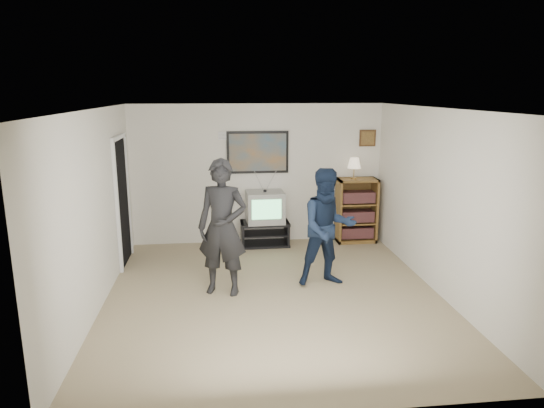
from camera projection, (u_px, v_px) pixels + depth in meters
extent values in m
cube|color=#7E6750|center=(274.00, 296.00, 6.58)|extent=(4.50, 5.00, 0.01)
cube|color=white|center=(274.00, 109.00, 6.01)|extent=(4.50, 5.00, 0.01)
cube|color=silver|center=(258.00, 174.00, 8.71)|extent=(4.50, 0.01, 2.50)
cube|color=silver|center=(95.00, 211.00, 6.05)|extent=(0.01, 5.00, 2.50)
cube|color=silver|center=(439.00, 202.00, 6.55)|extent=(0.01, 5.00, 2.50)
cube|color=black|center=(265.00, 223.00, 8.66)|extent=(0.87, 0.49, 0.04)
cube|color=black|center=(265.00, 244.00, 8.75)|extent=(0.87, 0.49, 0.04)
cube|color=black|center=(242.00, 234.00, 8.66)|extent=(0.04, 0.46, 0.43)
cube|color=black|center=(287.00, 233.00, 8.75)|extent=(0.04, 0.46, 0.43)
imported|color=black|center=(222.00, 228.00, 6.50)|extent=(0.78, 0.63, 1.86)
imported|color=#131E34|center=(328.00, 228.00, 6.80)|extent=(0.87, 0.70, 1.68)
cube|color=white|center=(225.00, 204.00, 6.66)|extent=(0.05, 0.12, 0.03)
cube|color=white|center=(326.00, 203.00, 6.95)|extent=(0.05, 0.12, 0.03)
cube|color=black|center=(258.00, 152.00, 8.60)|extent=(1.10, 0.03, 0.75)
cube|color=white|center=(226.00, 136.00, 8.47)|extent=(0.28, 0.02, 0.14)
cube|color=#3B2112|center=(368.00, 138.00, 8.77)|extent=(0.30, 0.03, 0.30)
cube|color=black|center=(122.00, 202.00, 7.65)|extent=(0.03, 0.85, 2.00)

